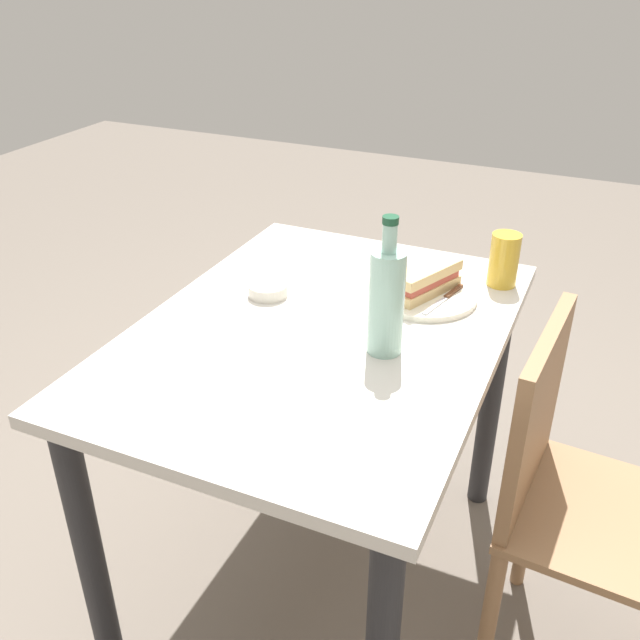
# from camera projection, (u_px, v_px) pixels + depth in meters

# --- Properties ---
(ground_plane) EXTENTS (8.00, 8.00, 0.00)m
(ground_plane) POSITION_uv_depth(u_px,v_px,m) (320.00, 571.00, 1.95)
(ground_plane) COLOR #6B6056
(dining_table) EXTENTS (1.06, 0.78, 0.78)m
(dining_table) POSITION_uv_depth(u_px,v_px,m) (320.00, 377.00, 1.63)
(dining_table) COLOR beige
(dining_table) RESTS_ON ground
(chair_far) EXTENTS (0.43, 0.43, 0.88)m
(chair_far) POSITION_uv_depth(u_px,v_px,m) (572.00, 494.00, 1.50)
(chair_far) COLOR #936B47
(chair_far) RESTS_ON ground
(plate_near) EXTENTS (0.25, 0.25, 0.01)m
(plate_near) POSITION_uv_depth(u_px,v_px,m) (424.00, 295.00, 1.69)
(plate_near) COLOR silver
(plate_near) RESTS_ON dining_table
(baguette_sandwich_near) EXTENTS (0.20, 0.14, 0.07)m
(baguette_sandwich_near) POSITION_uv_depth(u_px,v_px,m) (426.00, 280.00, 1.67)
(baguette_sandwich_near) COLOR #DBB77A
(baguette_sandwich_near) RESTS_ON plate_near
(knife_near) EXTENTS (0.18, 0.05, 0.01)m
(knife_near) POSITION_uv_depth(u_px,v_px,m) (446.00, 297.00, 1.66)
(knife_near) COLOR silver
(knife_near) RESTS_ON plate_near
(water_bottle) EXTENTS (0.07, 0.07, 0.30)m
(water_bottle) POSITION_uv_depth(u_px,v_px,m) (386.00, 300.00, 1.43)
(water_bottle) COLOR #99C6B7
(water_bottle) RESTS_ON dining_table
(beer_glass) EXTENTS (0.07, 0.07, 0.13)m
(beer_glass) POSITION_uv_depth(u_px,v_px,m) (504.00, 260.00, 1.73)
(beer_glass) COLOR gold
(beer_glass) RESTS_ON dining_table
(olive_bowl) EXTENTS (0.10, 0.10, 0.03)m
(olive_bowl) POSITION_uv_depth(u_px,v_px,m) (268.00, 290.00, 1.70)
(olive_bowl) COLOR silver
(olive_bowl) RESTS_ON dining_table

